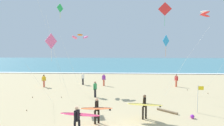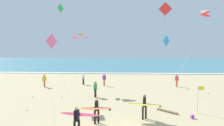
# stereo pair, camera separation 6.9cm
# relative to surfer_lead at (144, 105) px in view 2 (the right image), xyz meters

# --- Properties ---
(ocean_water) EXTENTS (160.00, 60.00, 0.08)m
(ocean_water) POSITION_rel_surfer_lead_xyz_m (-2.51, 54.09, -1.01)
(ocean_water) COLOR teal
(ocean_water) RESTS_ON ground
(shoreline_foam) EXTENTS (160.00, 1.25, 0.01)m
(shoreline_foam) POSITION_rel_surfer_lead_xyz_m (-2.51, 24.39, -0.96)
(shoreline_foam) COLOR white
(shoreline_foam) RESTS_ON ocean_water
(surfer_lead) EXTENTS (2.47, 1.04, 1.71)m
(surfer_lead) POSITION_rel_surfer_lead_xyz_m (0.00, 0.00, 0.00)
(surfer_lead) COLOR black
(surfer_lead) RESTS_ON ground
(surfer_trailing) EXTENTS (2.08, 0.89, 1.71)m
(surfer_trailing) POSITION_rel_surfer_lead_xyz_m (-3.15, -0.97, -0.01)
(surfer_trailing) COLOR black
(surfer_trailing) RESTS_ON ground
(surfer_third) EXTENTS (2.48, 1.11, 1.71)m
(surfer_third) POSITION_rel_surfer_lead_xyz_m (-3.98, -2.51, -0.00)
(surfer_third) COLOR black
(surfer_third) RESTS_ON ground
(kite_arc_ivory_near) EXTENTS (4.76, 2.86, 8.58)m
(kite_arc_ivory_near) POSITION_rel_surfer_lead_xyz_m (6.67, 6.99, 7.23)
(kite_arc_ivory_near) COLOR red
(kite_arc_ivory_near) RESTS_ON ground
(kite_diamond_scarlet_mid) EXTENTS (5.40, 0.50, 9.78)m
(kite_diamond_scarlet_mid) POSITION_rel_surfer_lead_xyz_m (3.14, 8.40, 7.75)
(kite_diamond_scarlet_mid) COLOR red
(kite_diamond_scarlet_mid) RESTS_ON ground
(kite_diamond_emerald_far) EXTENTS (1.27, 2.64, 10.45)m
(kite_diamond_emerald_far) POSITION_rel_surfer_lead_xyz_m (-9.32, 11.34, 8.41)
(kite_diamond_emerald_far) COLOR green
(kite_diamond_emerald_far) RESTS_ON ground
(kite_diamond_cobalt_low) EXTENTS (3.72, 3.69, 6.18)m
(kite_diamond_cobalt_low) POSITION_rel_surfer_lead_xyz_m (2.88, 6.56, 4.34)
(kite_diamond_cobalt_low) COLOR #2D99DB
(kite_diamond_cobalt_low) RESTS_ON ground
(kite_arc_amber_distant) EXTENTS (2.28, 4.25, 6.49)m
(kite_arc_amber_distant) POSITION_rel_surfer_lead_xyz_m (-6.30, 9.08, 5.14)
(kite_arc_amber_distant) COLOR pink
(kite_arc_amber_distant) RESTS_ON ground
(kite_diamond_rose_close) EXTENTS (1.55, 3.01, 6.18)m
(kite_diamond_rose_close) POSITION_rel_surfer_lead_xyz_m (-7.76, 3.76, 4.30)
(kite_diamond_rose_close) COLOR pink
(kite_diamond_rose_close) RESTS_ON ground
(bystander_purple_top) EXTENTS (0.48, 0.28, 1.59)m
(bystander_purple_top) POSITION_rel_surfer_lead_xyz_m (-3.88, 11.97, -0.24)
(bystander_purple_top) COLOR #D8593F
(bystander_purple_top) RESTS_ON ground
(bystander_red_top) EXTENTS (0.35, 0.40, 1.59)m
(bystander_red_top) POSITION_rel_surfer_lead_xyz_m (5.34, 11.76, -0.24)
(bystander_red_top) COLOR #D8593F
(bystander_red_top) RESTS_ON ground
(bystander_white_top) EXTENTS (0.33, 0.43, 1.59)m
(bystander_white_top) POSITION_rel_surfer_lead_xyz_m (-6.73, 12.55, -0.24)
(bystander_white_top) COLOR black
(bystander_white_top) RESTS_ON ground
(bystander_yellow_top) EXTENTS (0.44, 0.32, 1.59)m
(bystander_yellow_top) POSITION_rel_surfer_lead_xyz_m (-11.31, 10.74, -0.24)
(bystander_yellow_top) COLOR #D8593F
(bystander_yellow_top) RESTS_ON ground
(bystander_green_top) EXTENTS (0.32, 0.43, 1.59)m
(bystander_green_top) POSITION_rel_surfer_lead_xyz_m (-4.19, 5.97, -0.24)
(bystander_green_top) COLOR black
(bystander_green_top) RESTS_ON ground
(lifeguard_flag) EXTENTS (0.45, 0.05, 2.10)m
(lifeguard_flag) POSITION_rel_surfer_lead_xyz_m (4.22, 1.66, 0.22)
(lifeguard_flag) COLOR silver
(lifeguard_flag) RESTS_ON ground
(beach_ball) EXTENTS (0.28, 0.28, 0.28)m
(beach_ball) POSITION_rel_surfer_lead_xyz_m (3.37, 0.44, -0.91)
(beach_ball) COLOR purple
(beach_ball) RESTS_ON ground
(driftwood_log) EXTENTS (1.39, 1.27, 0.17)m
(driftwood_log) POSITION_rel_surfer_lead_xyz_m (1.93, 1.71, -0.97)
(driftwood_log) COLOR #846B4C
(driftwood_log) RESTS_ON ground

